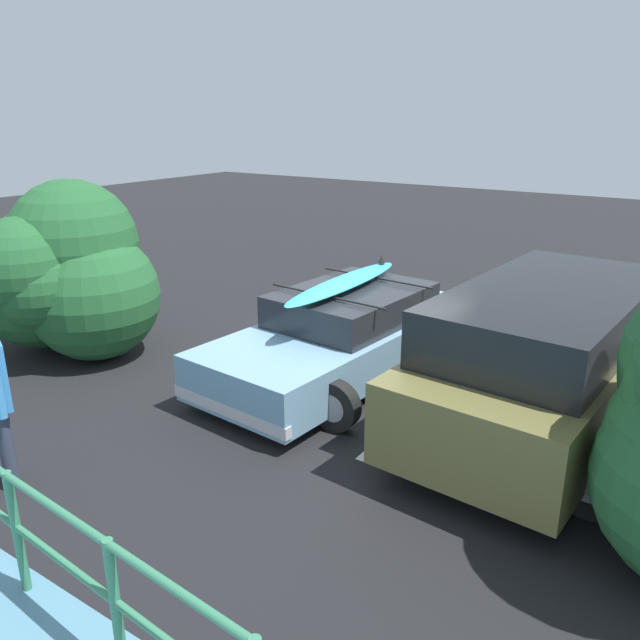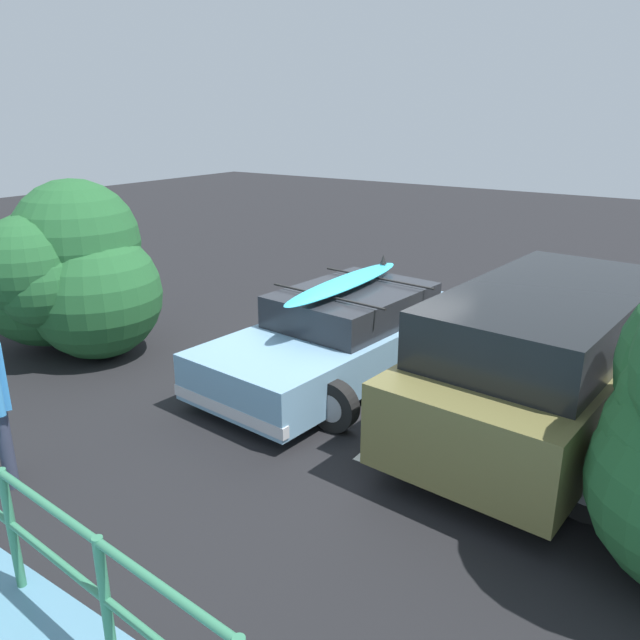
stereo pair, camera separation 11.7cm
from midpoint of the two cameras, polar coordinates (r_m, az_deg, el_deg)
The scene contains 5 objects.
ground_plane at distance 8.84m, azimuth 3.83°, elevation -4.74°, with size 44.00×44.00×0.02m, color black.
parking_stripe at distance 8.21m, azimuth 10.70°, elevation -6.89°, with size 3.76×0.12×0.00m, color silver.
sedan_car at distance 8.59m, azimuth 2.82°, elevation -1.27°, with size 2.62×4.59×1.46m.
suv_car at distance 7.39m, azimuth 20.39°, elevation -3.23°, with size 2.90×4.73×1.69m.
bush_near_left at distance 9.88m, azimuth -21.88°, elevation 4.06°, with size 2.88×2.47×2.59m.
Camera 2 is at (-4.13, 6.99, 3.48)m, focal length 35.00 mm.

